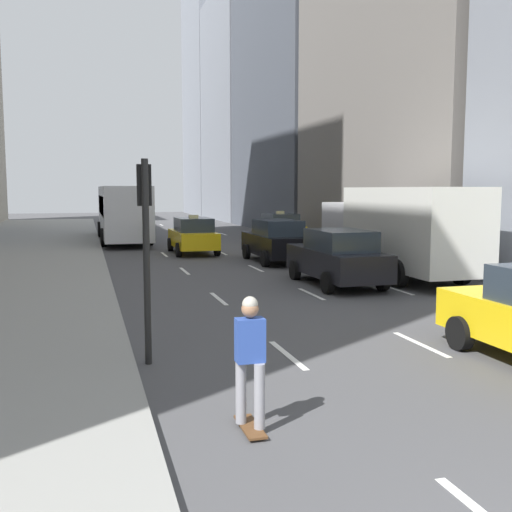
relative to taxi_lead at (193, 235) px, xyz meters
The scene contains 11 objects.
sidewalk_left 8.29m from the taxi_lead, behind, with size 8.00×66.00×0.15m, color gray.
lane_markings 3.49m from the taxi_lead, 65.54° to the right, with size 5.72×56.00×0.01m.
building_row_right 21.90m from the taxi_lead, 53.01° to the left, with size 6.00×76.57×32.40m.
taxi_lead is the anchor object (origin of this frame).
taxi_fourth 6.78m from the taxi_lead, 34.31° to the left, with size 2.02×4.40×1.87m.
sedan_black_near 11.11m from the taxi_lead, 75.40° to the right, with size 2.02×4.67×1.80m.
sedan_silver_behind 5.15m from the taxi_lead, 57.07° to the right, with size 2.02×4.63×1.81m.
city_bus 8.58m from the taxi_lead, 109.24° to the left, with size 2.80×11.61×3.25m.
box_truck 11.10m from the taxi_lead, 59.60° to the right, with size 2.58×8.40×3.15m.
skateboarder 21.48m from the taxi_lead, 98.03° to the right, with size 0.36×0.80×1.75m.
traffic_light_pole 18.33m from the taxi_lead, 102.49° to the right, with size 0.24×0.42×3.60m.
Camera 1 is at (-3.75, -2.30, 3.07)m, focal length 42.00 mm.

